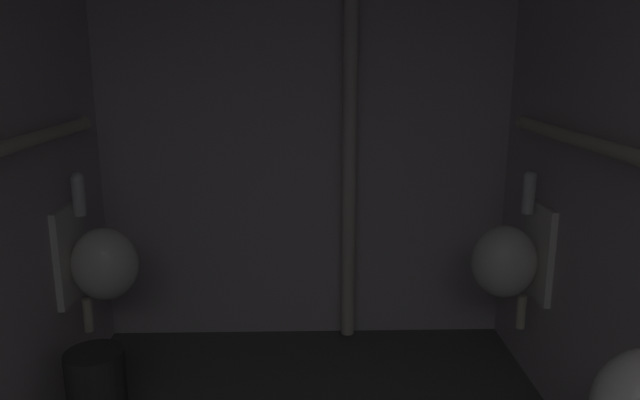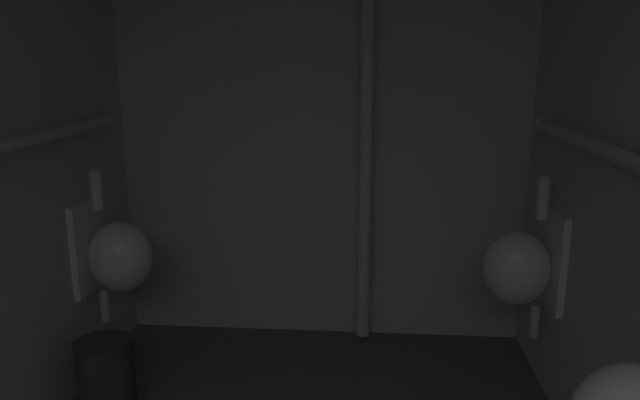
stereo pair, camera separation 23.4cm
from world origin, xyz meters
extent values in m
cube|color=#BDB3B8|center=(0.00, 3.52, 1.21)|extent=(2.29, 0.06, 2.42)
ellipsoid|color=silver|center=(-0.91, 2.95, 0.61)|extent=(0.30, 0.26, 0.34)
cube|color=silver|center=(-1.07, 2.95, 0.66)|extent=(0.03, 0.30, 0.44)
cylinder|color=silver|center=(-1.00, 2.95, 0.92)|extent=(0.06, 0.06, 0.16)
sphere|color=silver|center=(-1.00, 2.95, 1.00)|extent=(0.06, 0.06, 0.06)
cylinder|color=beige|center=(-1.01, 2.95, 0.36)|extent=(0.04, 0.04, 0.16)
ellipsoid|color=silver|center=(0.91, 2.94, 0.61)|extent=(0.30, 0.26, 0.34)
cube|color=silver|center=(1.07, 2.94, 0.66)|extent=(0.03, 0.30, 0.44)
cylinder|color=silver|center=(1.00, 2.94, 0.92)|extent=(0.06, 0.06, 0.16)
sphere|color=silver|center=(1.00, 2.94, 1.00)|extent=(0.06, 0.06, 0.06)
cylinder|color=beige|center=(1.01, 2.94, 0.36)|extent=(0.04, 0.04, 0.16)
sphere|color=beige|center=(-1.02, 3.15, 1.22)|extent=(0.06, 0.06, 0.06)
sphere|color=beige|center=(1.02, 3.14, 1.22)|extent=(0.06, 0.06, 0.06)
cylinder|color=beige|center=(0.23, 3.41, 1.21)|extent=(0.07, 0.07, 2.37)
cylinder|color=#2D2D2D|center=(-0.88, 2.62, 0.17)|extent=(0.24, 0.24, 0.34)
camera|label=1|loc=(0.00, 0.34, 1.53)|focal=33.78mm
camera|label=2|loc=(0.23, 0.34, 1.53)|focal=33.78mm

